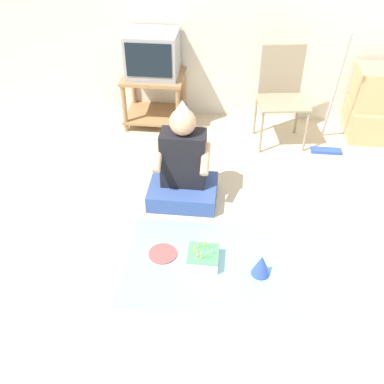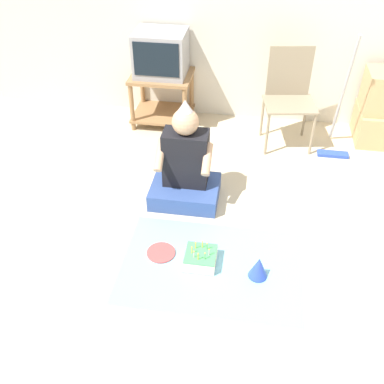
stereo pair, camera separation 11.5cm
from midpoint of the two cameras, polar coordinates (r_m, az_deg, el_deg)
ground_plane at (r=3.05m, az=13.73°, el=-12.02°), size 16.00×16.00×0.00m
tv_stand at (r=4.58m, az=-3.05°, el=12.29°), size 0.59×0.48×0.51m
tv at (r=4.43m, az=-3.20°, el=17.19°), size 0.48×0.42×0.41m
folding_chair at (r=4.27m, az=13.02°, el=12.35°), size 0.51×0.45×0.89m
dust_mop at (r=4.29m, az=18.84°, el=8.51°), size 0.28×0.36×1.12m
person_seated at (r=3.50m, az=0.09°, el=2.98°), size 0.53×0.43×0.85m
party_cloth at (r=3.11m, az=3.52°, el=-9.39°), size 1.22×0.85×0.01m
birthday_cake at (r=3.09m, az=2.17°, el=-8.37°), size 0.21×0.21×0.15m
party_hat_blue at (r=3.02m, az=9.55°, el=-9.43°), size 0.13×0.13×0.16m
paper_plate at (r=3.18m, az=-2.92°, el=-7.70°), size 0.20×0.20×0.01m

